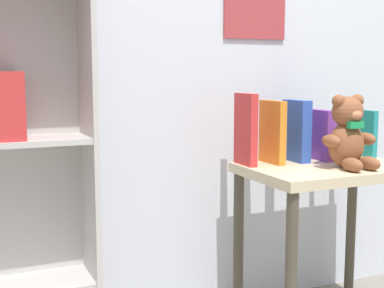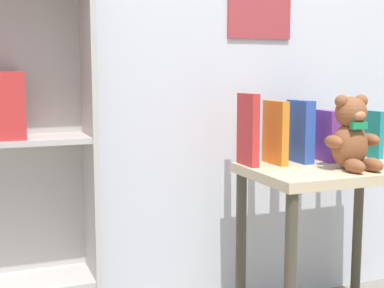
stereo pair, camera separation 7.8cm
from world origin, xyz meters
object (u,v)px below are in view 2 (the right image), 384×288
(teddy_bear, at_px, (352,135))
(book_standing_blue, at_px, (300,131))
(display_table, at_px, (330,196))
(book_standing_green, at_px, (349,136))
(book_standing_teal, at_px, (369,134))
(book_standing_purple, at_px, (326,136))
(book_standing_red, at_px, (248,130))
(book_standing_orange, at_px, (275,132))

(teddy_bear, relative_size, book_standing_blue, 1.12)
(display_table, relative_size, book_standing_green, 3.42)
(display_table, xyz_separation_m, book_standing_teal, (0.27, 0.13, 0.20))
(teddy_bear, relative_size, book_standing_teal, 1.40)
(display_table, relative_size, book_standing_purple, 3.21)
(display_table, bearing_deg, book_standing_green, 36.04)
(book_standing_green, bearing_deg, teddy_bear, -127.67)
(display_table, relative_size, book_standing_red, 2.38)
(teddy_bear, distance_m, book_standing_orange, 0.27)
(book_standing_green, bearing_deg, book_standing_teal, 3.52)
(teddy_bear, height_order, book_standing_red, same)
(book_standing_purple, xyz_separation_m, book_standing_teal, (0.22, 0.01, -0.00))
(teddy_bear, height_order, book_standing_purple, teddy_bear)
(book_standing_orange, height_order, book_standing_purple, book_standing_orange)
(display_table, xyz_separation_m, book_standing_blue, (-0.05, 0.13, 0.23))
(book_standing_blue, xyz_separation_m, book_standing_teal, (0.33, 0.01, -0.02))
(book_standing_purple, bearing_deg, book_standing_green, 3.64)
(book_standing_orange, xyz_separation_m, book_standing_green, (0.33, -0.00, -0.03))
(book_standing_red, relative_size, book_standing_blue, 1.12)
(display_table, relative_size, book_standing_orange, 2.66)
(book_standing_orange, bearing_deg, display_table, -37.77)
(book_standing_teal, bearing_deg, display_table, -156.70)
(book_standing_blue, distance_m, book_standing_teal, 0.33)
(book_standing_purple, height_order, book_standing_teal, book_standing_purple)
(teddy_bear, xyz_separation_m, book_standing_orange, (-0.19, 0.19, -0.00))
(display_table, xyz_separation_m, book_standing_red, (-0.27, 0.13, 0.24))
(book_standing_red, distance_m, book_standing_blue, 0.22)
(teddy_bear, bearing_deg, book_standing_blue, 113.45)
(display_table, height_order, book_standing_purple, book_standing_purple)
(book_standing_orange, relative_size, book_standing_green, 1.28)
(display_table, distance_m, book_standing_purple, 0.24)
(book_standing_blue, height_order, book_standing_purple, book_standing_blue)
(display_table, bearing_deg, book_standing_blue, 113.55)
(book_standing_red, distance_m, book_standing_teal, 0.55)
(display_table, height_order, book_standing_blue, book_standing_blue)
(book_standing_orange, relative_size, book_standing_blue, 1.00)
(teddy_bear, xyz_separation_m, book_standing_green, (0.13, 0.19, -0.03))
(book_standing_red, bearing_deg, display_table, -25.08)
(book_standing_teal, bearing_deg, book_standing_red, 177.60)
(book_standing_orange, height_order, book_standing_green, book_standing_orange)
(display_table, bearing_deg, teddy_bear, -66.73)
(teddy_bear, distance_m, book_standing_blue, 0.21)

